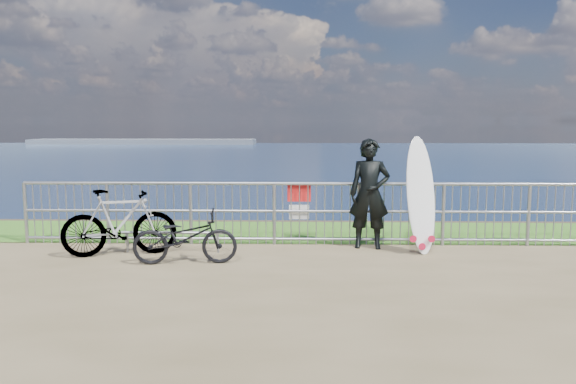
{
  "coord_description": "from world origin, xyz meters",
  "views": [
    {
      "loc": [
        -0.0,
        -8.28,
        2.2
      ],
      "look_at": [
        -0.24,
        1.2,
        1.0
      ],
      "focal_mm": 35.0,
      "sensor_mm": 36.0,
      "label": 1
    }
  ],
  "objects_px": {
    "surfer": "(370,194)",
    "surfboard": "(421,199)",
    "bicycle_near": "(185,237)",
    "bicycle_far": "(119,223)"
  },
  "relations": [
    {
      "from": "surfboard",
      "to": "bicycle_far",
      "type": "relative_size",
      "value": 1.07
    },
    {
      "from": "surfboard",
      "to": "bicycle_near",
      "type": "bearing_deg",
      "value": -167.39
    },
    {
      "from": "surfer",
      "to": "surfboard",
      "type": "bearing_deg",
      "value": -15.87
    },
    {
      "from": "surfer",
      "to": "bicycle_near",
      "type": "distance_m",
      "value": 3.25
    },
    {
      "from": "bicycle_near",
      "to": "bicycle_far",
      "type": "bearing_deg",
      "value": 60.94
    },
    {
      "from": "surfer",
      "to": "bicycle_near",
      "type": "height_order",
      "value": "surfer"
    },
    {
      "from": "surfer",
      "to": "bicycle_near",
      "type": "xyz_separation_m",
      "value": [
        -2.97,
        -1.19,
        -0.53
      ]
    },
    {
      "from": "bicycle_near",
      "to": "surfboard",
      "type": "bearing_deg",
      "value": -83.35
    },
    {
      "from": "surfboard",
      "to": "bicycle_far",
      "type": "distance_m",
      "value": 5.0
    },
    {
      "from": "surfer",
      "to": "bicycle_far",
      "type": "height_order",
      "value": "surfer"
    }
  ]
}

